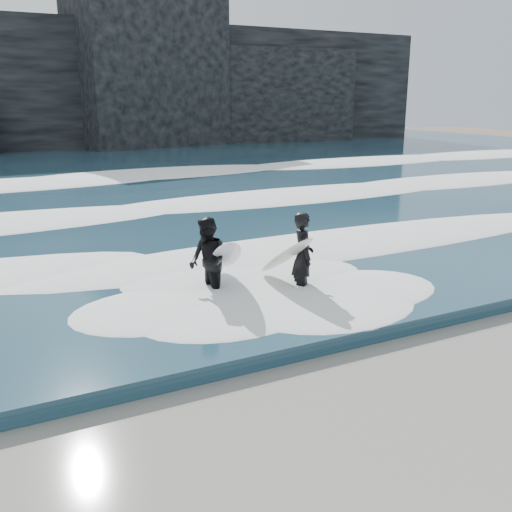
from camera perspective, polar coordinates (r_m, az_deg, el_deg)
The scene contains 8 objects.
ground at distance 8.03m, azimuth 20.80°, elevation -17.35°, with size 120.00×120.00×0.00m, color #866951.
sea at distance 34.00m, azimuth -18.02°, elevation 7.96°, with size 90.00×52.00×0.30m, color #1D3D50.
headland at distance 50.63m, azimuth -21.79°, elevation 15.42°, with size 70.00×9.00×10.00m, color black.
foam_near at distance 14.85m, azimuth -5.24°, elevation 0.58°, with size 60.00×3.20×0.20m, color white.
foam_mid at distance 21.36m, azimuth -12.28°, elevation 4.97°, with size 60.00×4.00×0.24m, color white.
foam_far at distance 30.05m, azimuth -16.79°, elevation 7.72°, with size 60.00×4.80×0.30m, color white.
surfer_left at distance 12.22m, azimuth 4.42°, elevation 0.00°, with size 1.07×1.82×1.90m.
surfer_right at distance 11.93m, azimuth -4.62°, elevation -0.49°, with size 1.42×2.16×1.86m.
Camera 1 is at (-5.26, -4.34, 4.24)m, focal length 40.00 mm.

